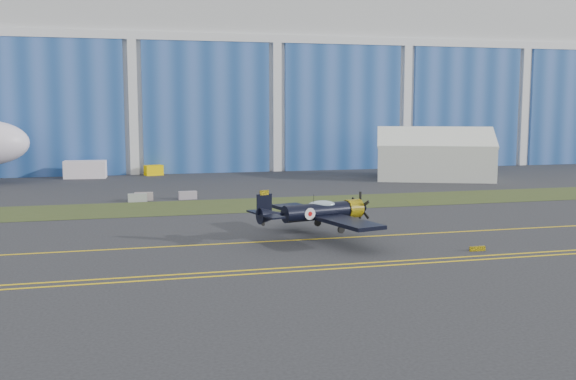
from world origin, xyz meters
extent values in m
plane|color=#2B2C31|center=(0.00, 0.00, 0.00)|extent=(260.00, 260.00, 0.00)
cube|color=#475128|center=(0.00, 14.00, 0.02)|extent=(260.00, 10.00, 0.02)
cube|color=silver|center=(0.00, 72.00, 15.00)|extent=(220.00, 45.00, 30.00)
cube|color=#224C92|center=(0.00, 49.20, 10.00)|extent=(220.00, 0.60, 20.00)
cube|color=silver|center=(0.00, 49.15, 20.60)|extent=(220.00, 0.70, 1.20)
cube|color=yellow|center=(0.00, -5.00, 0.01)|extent=(200.00, 0.20, 0.02)
cube|color=yellow|center=(0.00, -14.50, 0.01)|extent=(80.00, 0.20, 0.02)
cube|color=yellow|center=(0.00, -13.50, 0.01)|extent=(80.00, 0.20, 0.02)
cube|color=yellow|center=(22.00, -12.00, 0.17)|extent=(1.20, 0.15, 0.35)
cube|color=white|center=(-7.04, 45.73, 1.26)|extent=(5.99, 2.84, 2.51)
cube|color=#FACE00|center=(2.66, 47.52, 0.75)|extent=(2.90, 2.20, 1.51)
cube|color=#909794|center=(-0.63, 19.34, 0.45)|extent=(2.02, 0.68, 0.90)
cube|color=gray|center=(0.09, 20.29, 0.45)|extent=(2.04, 0.73, 0.90)
cube|color=#968B99|center=(4.83, 20.05, 0.45)|extent=(2.03, 0.73, 0.90)
camera|label=1|loc=(-2.77, -54.17, 10.26)|focal=42.00mm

